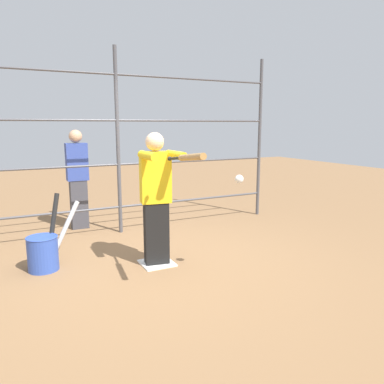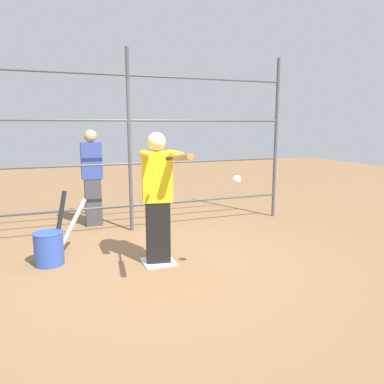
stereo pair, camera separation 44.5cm
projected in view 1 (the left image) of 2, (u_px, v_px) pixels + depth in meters
name	position (u px, v px, depth m)	size (l,w,h in m)	color
ground_plane	(157.00, 264.00, 4.77)	(24.00, 24.00, 0.00)	olive
home_plate	(157.00, 263.00, 4.77)	(0.40, 0.40, 0.02)	white
fence_backstop	(118.00, 143.00, 5.91)	(5.59, 0.06, 2.94)	#4C4C51
batter	(156.00, 195.00, 4.59)	(0.42, 0.61, 1.66)	black
baseball_bat_swinging	(189.00, 157.00, 3.61)	(0.13, 0.94, 0.15)	black
softball_in_flight	(239.00, 179.00, 4.14)	(0.10, 0.10, 0.10)	white
bat_bucket	(44.00, 251.00, 4.55)	(0.72, 0.56, 0.90)	#3351B2
bystander_behind_fence	(78.00, 178.00, 6.27)	(0.34, 0.21, 1.67)	#3F3F47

